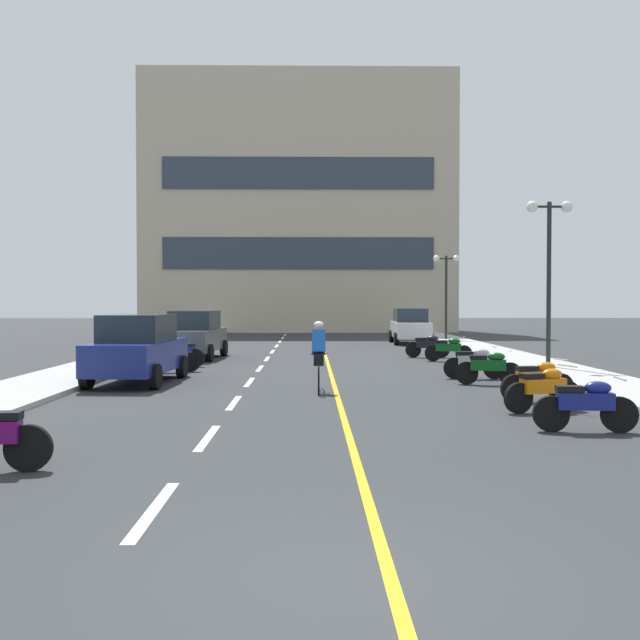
{
  "coord_description": "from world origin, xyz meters",
  "views": [
    {
      "loc": [
        -0.38,
        -5.52,
        2.16
      ],
      "look_at": [
        -0.06,
        17.52,
        1.58
      ],
      "focal_mm": 40.89,
      "sensor_mm": 36.0,
      "label": 1
    }
  ],
  "objects_px": {
    "motorcycle_4": "(489,367)",
    "street_lamp_far": "(446,277)",
    "parked_car_mid": "(195,335)",
    "motorcycle_7": "(181,352)",
    "street_lamp_mid": "(549,246)",
    "motorcycle_5": "(475,362)",
    "motorcycle_8": "(449,349)",
    "motorcycle_3": "(538,380)",
    "motorcycle_2": "(544,388)",
    "motorcycle_9": "(428,345)",
    "motorcycle_1": "(586,404)",
    "cyclist_rider": "(319,355)",
    "motorcycle_6": "(172,357)",
    "parked_car_near": "(138,349)",
    "parked_car_far": "(410,326)"
  },
  "relations": [
    {
      "from": "motorcycle_3",
      "to": "motorcycle_4",
      "type": "xyz_separation_m",
      "value": [
        -0.31,
        3.09,
        0.0
      ]
    },
    {
      "from": "parked_car_far",
      "to": "motorcycle_1",
      "type": "distance_m",
      "value": 25.58
    },
    {
      "from": "motorcycle_7",
      "to": "motorcycle_2",
      "type": "bearing_deg",
      "value": -49.18
    },
    {
      "from": "street_lamp_mid",
      "to": "motorcycle_3",
      "type": "relative_size",
      "value": 3.09
    },
    {
      "from": "motorcycle_2",
      "to": "parked_car_near",
      "type": "bearing_deg",
      "value": 150.22
    },
    {
      "from": "motorcycle_6",
      "to": "motorcycle_8",
      "type": "relative_size",
      "value": 0.98
    },
    {
      "from": "motorcycle_9",
      "to": "motorcycle_4",
      "type": "bearing_deg",
      "value": -89.53
    },
    {
      "from": "motorcycle_9",
      "to": "motorcycle_3",
      "type": "bearing_deg",
      "value": -88.23
    },
    {
      "from": "parked_car_mid",
      "to": "cyclist_rider",
      "type": "relative_size",
      "value": 2.43
    },
    {
      "from": "motorcycle_3",
      "to": "parked_car_near",
      "type": "bearing_deg",
      "value": 158.89
    },
    {
      "from": "motorcycle_2",
      "to": "cyclist_rider",
      "type": "distance_m",
      "value": 5.45
    },
    {
      "from": "motorcycle_1",
      "to": "motorcycle_8",
      "type": "height_order",
      "value": "same"
    },
    {
      "from": "street_lamp_far",
      "to": "motorcycle_8",
      "type": "xyz_separation_m",
      "value": [
        -2.49,
        -13.84,
        -3.06
      ]
    },
    {
      "from": "motorcycle_7",
      "to": "motorcycle_8",
      "type": "distance_m",
      "value": 9.48
    },
    {
      "from": "motorcycle_4",
      "to": "motorcycle_7",
      "type": "distance_m",
      "value": 10.58
    },
    {
      "from": "street_lamp_mid",
      "to": "motorcycle_1",
      "type": "xyz_separation_m",
      "value": [
        -2.98,
        -10.96,
        -3.45
      ]
    },
    {
      "from": "motorcycle_4",
      "to": "street_lamp_far",
      "type": "bearing_deg",
      "value": 82.3
    },
    {
      "from": "parked_car_mid",
      "to": "motorcycle_5",
      "type": "distance_m",
      "value": 11.65
    },
    {
      "from": "motorcycle_1",
      "to": "cyclist_rider",
      "type": "relative_size",
      "value": 0.96
    },
    {
      "from": "motorcycle_3",
      "to": "street_lamp_far",
      "type": "bearing_deg",
      "value": 83.99
    },
    {
      "from": "parked_car_near",
      "to": "motorcycle_7",
      "type": "relative_size",
      "value": 2.61
    },
    {
      "from": "street_lamp_mid",
      "to": "motorcycle_4",
      "type": "bearing_deg",
      "value": -125.17
    },
    {
      "from": "motorcycle_6",
      "to": "cyclist_rider",
      "type": "bearing_deg",
      "value": -47.85
    },
    {
      "from": "motorcycle_1",
      "to": "motorcycle_5",
      "type": "height_order",
      "value": "same"
    },
    {
      "from": "cyclist_rider",
      "to": "motorcycle_6",
      "type": "bearing_deg",
      "value": 132.15
    },
    {
      "from": "motorcycle_3",
      "to": "motorcycle_8",
      "type": "bearing_deg",
      "value": 89.64
    },
    {
      "from": "motorcycle_9",
      "to": "motorcycle_7",
      "type": "bearing_deg",
      "value": -157.66
    },
    {
      "from": "motorcycle_7",
      "to": "cyclist_rider",
      "type": "distance_m",
      "value": 8.36
    },
    {
      "from": "motorcycle_6",
      "to": "motorcycle_9",
      "type": "bearing_deg",
      "value": 33.35
    },
    {
      "from": "motorcycle_3",
      "to": "motorcycle_7",
      "type": "relative_size",
      "value": 1.02
    },
    {
      "from": "motorcycle_2",
      "to": "motorcycle_9",
      "type": "relative_size",
      "value": 0.97
    },
    {
      "from": "street_lamp_mid",
      "to": "parked_car_mid",
      "type": "distance_m",
      "value": 13.18
    },
    {
      "from": "parked_car_far",
      "to": "motorcycle_6",
      "type": "bearing_deg",
      "value": -121.7
    },
    {
      "from": "street_lamp_mid",
      "to": "motorcycle_3",
      "type": "height_order",
      "value": "street_lamp_mid"
    },
    {
      "from": "street_lamp_mid",
      "to": "motorcycle_3",
      "type": "xyz_separation_m",
      "value": [
        -2.6,
        -7.21,
        -3.45
      ]
    },
    {
      "from": "motorcycle_2",
      "to": "motorcycle_4",
      "type": "bearing_deg",
      "value": 89.08
    },
    {
      "from": "motorcycle_2",
      "to": "motorcycle_3",
      "type": "height_order",
      "value": "same"
    },
    {
      "from": "motorcycle_3",
      "to": "parked_car_mid",
      "type": "bearing_deg",
      "value": 127.84
    },
    {
      "from": "parked_car_far",
      "to": "motorcycle_5",
      "type": "xyz_separation_m",
      "value": [
        -0.58,
        -17.25,
        -0.44
      ]
    },
    {
      "from": "parked_car_far",
      "to": "motorcycle_9",
      "type": "xyz_separation_m",
      "value": [
        -0.63,
        -9.45,
        -0.44
      ]
    },
    {
      "from": "motorcycle_3",
      "to": "motorcycle_8",
      "type": "distance_m",
      "value": 10.45
    },
    {
      "from": "motorcycle_2",
      "to": "motorcycle_3",
      "type": "distance_m",
      "value": 1.6
    },
    {
      "from": "motorcycle_4",
      "to": "motorcycle_9",
      "type": "height_order",
      "value": "same"
    },
    {
      "from": "motorcycle_4",
      "to": "motorcycle_5",
      "type": "distance_m",
      "value": 1.48
    },
    {
      "from": "street_lamp_mid",
      "to": "street_lamp_far",
      "type": "xyz_separation_m",
      "value": [
        -0.04,
        17.08,
        -0.39
      ]
    },
    {
      "from": "motorcycle_3",
      "to": "motorcycle_7",
      "type": "xyz_separation_m",
      "value": [
        -9.26,
        8.72,
        0.0
      ]
    },
    {
      "from": "parked_car_mid",
      "to": "motorcycle_7",
      "type": "relative_size",
      "value": 2.62
    },
    {
      "from": "parked_car_mid",
      "to": "motorcycle_8",
      "type": "relative_size",
      "value": 2.57
    },
    {
      "from": "parked_car_mid",
      "to": "parked_car_near",
      "type": "bearing_deg",
      "value": -91.39
    },
    {
      "from": "parked_car_far",
      "to": "motorcycle_6",
      "type": "height_order",
      "value": "parked_car_far"
    }
  ]
}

